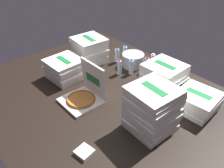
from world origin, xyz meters
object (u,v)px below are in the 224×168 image
pizza_stack_right_far (164,79)px  water_bottle_2 (117,56)px  water_bottle_1 (131,67)px  water_bottle_5 (147,65)px  open_pizza_box (85,94)px  water_bottle_3 (125,53)px  napkin_pile (84,152)px  pizza_stack_left_near (89,50)px  pizza_stack_center_far (197,101)px  ice_bucket (133,60)px  water_bottle_0 (153,61)px  water_bottle_4 (119,67)px  pizza_stack_right_near (65,69)px  pizza_stack_right_mid (152,109)px

pizza_stack_right_far → water_bottle_2: 0.89m
water_bottle_1 → water_bottle_5: (0.10, 0.19, 0.00)m
open_pizza_box → water_bottle_3: open_pizza_box is taller
water_bottle_1 → napkin_pile: (0.66, -1.22, -0.08)m
open_pizza_box → pizza_stack_left_near: 0.90m
napkin_pile → pizza_stack_right_far: bearing=96.3°
pizza_stack_center_far → ice_bucket: (-1.09, 0.16, -0.01)m
pizza_stack_left_near → water_bottle_5: bearing=28.7°
open_pizza_box → water_bottle_0: (0.02, 1.11, 0.01)m
water_bottle_0 → water_bottle_5: (0.02, -0.14, 0.00)m
open_pizza_box → water_bottle_1: 0.78m
pizza_stack_right_far → pizza_stack_center_far: 0.43m
open_pizza_box → napkin_pile: (0.60, -0.44, -0.07)m
water_bottle_4 → water_bottle_3: bearing=126.2°
ice_bucket → water_bottle_1: size_ratio=1.42×
pizza_stack_right_near → water_bottle_5: (0.58, 0.88, -0.03)m
pizza_stack_right_far → water_bottle_5: (-0.43, 0.20, -0.08)m
pizza_stack_center_far → napkin_pile: 1.27m
pizza_stack_right_mid → pizza_stack_right_far: bearing=118.1°
open_pizza_box → water_bottle_0: open_pizza_box is taller
pizza_stack_right_far → ice_bucket: (-0.66, 0.18, -0.09)m
water_bottle_0 → napkin_pile: (0.58, -1.55, -0.08)m
pizza_stack_right_near → water_bottle_3: size_ratio=2.05×
pizza_stack_right_far → water_bottle_2: size_ratio=2.05×
water_bottle_4 → water_bottle_5: size_ratio=1.00×
ice_bucket → water_bottle_0: 0.27m
pizza_stack_left_near → water_bottle_5: 0.83m
pizza_stack_center_far → ice_bucket: 1.10m
pizza_stack_left_near → water_bottle_4: (0.53, 0.09, -0.08)m
water_bottle_5 → water_bottle_3: bearing=176.2°
pizza_stack_right_far → water_bottle_1: (-0.52, 0.01, -0.08)m
water_bottle_0 → water_bottle_4: bearing=-111.3°
water_bottle_1 → water_bottle_5: same height
pizza_stack_right_far → water_bottle_3: bearing=165.2°
water_bottle_1 → water_bottle_4: 0.16m
pizza_stack_right_mid → water_bottle_1: 1.00m
ice_bucket → pizza_stack_right_far: bearing=-15.3°
water_bottle_5 → water_bottle_1: bearing=-117.3°
pizza_stack_right_mid → water_bottle_5: (-0.72, 0.75, -0.13)m
open_pizza_box → water_bottle_4: open_pizza_box is taller
water_bottle_5 → napkin_pile: 1.52m
pizza_stack_right_near → water_bottle_0: (0.56, 1.02, -0.03)m
ice_bucket → water_bottle_1: 0.22m
water_bottle_4 → water_bottle_1: bearing=51.2°
pizza_stack_right_near → pizza_stack_right_mid: 1.31m
water_bottle_3 → napkin_pile: 1.76m
pizza_stack_left_near → water_bottle_5: (0.72, 0.39, -0.08)m
pizza_stack_right_far → water_bottle_3: size_ratio=2.05×
ice_bucket → water_bottle_3: water_bottle_3 is taller
ice_bucket → water_bottle_2: size_ratio=1.42×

